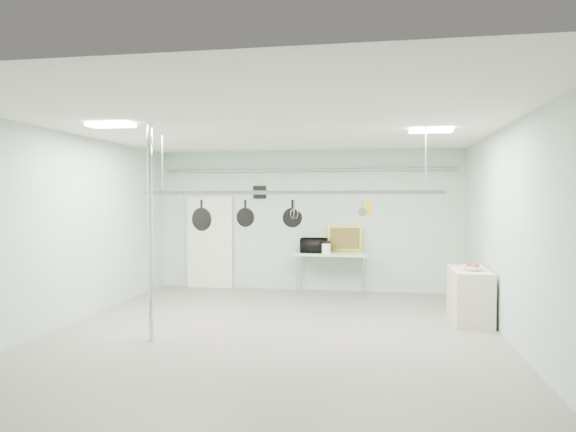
% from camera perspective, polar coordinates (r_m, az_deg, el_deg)
% --- Properties ---
extents(floor, '(8.00, 8.00, 0.00)m').
position_cam_1_polar(floor, '(8.10, -1.77, -13.09)').
color(floor, gray).
rests_on(floor, ground).
extents(ceiling, '(7.00, 8.00, 0.02)m').
position_cam_1_polar(ceiling, '(7.90, -1.79, 9.86)').
color(ceiling, silver).
rests_on(ceiling, back_wall).
extents(back_wall, '(7.00, 0.02, 3.20)m').
position_cam_1_polar(back_wall, '(11.77, 2.08, -0.50)').
color(back_wall, '#A1C2B3').
rests_on(back_wall, floor).
extents(right_wall, '(0.02, 8.00, 3.20)m').
position_cam_1_polar(right_wall, '(7.93, 23.80, -1.86)').
color(right_wall, '#A1C2B3').
rests_on(right_wall, floor).
extents(door, '(1.10, 0.10, 2.20)m').
position_cam_1_polar(door, '(12.28, -8.67, -2.99)').
color(door, silver).
rests_on(door, floor).
extents(wall_vent, '(0.30, 0.04, 0.30)m').
position_cam_1_polar(wall_vent, '(11.94, -3.17, 2.66)').
color(wall_vent, black).
rests_on(wall_vent, back_wall).
extents(conduit_pipe, '(6.60, 0.07, 0.07)m').
position_cam_1_polar(conduit_pipe, '(11.69, 2.03, 5.13)').
color(conduit_pipe, gray).
rests_on(conduit_pipe, back_wall).
extents(chrome_pole, '(0.08, 0.08, 3.20)m').
position_cam_1_polar(chrome_pole, '(7.80, -15.02, -1.82)').
color(chrome_pole, silver).
rests_on(chrome_pole, floor).
extents(prep_table, '(1.60, 0.70, 0.91)m').
position_cam_1_polar(prep_table, '(11.38, 4.82, -4.46)').
color(prep_table, silver).
rests_on(prep_table, floor).
extents(side_cabinet, '(0.60, 1.20, 0.90)m').
position_cam_1_polar(side_cabinet, '(9.36, 19.55, -8.34)').
color(side_cabinet, beige).
rests_on(side_cabinet, floor).
extents(pot_rack, '(4.80, 0.06, 1.00)m').
position_cam_1_polar(pot_rack, '(8.08, 0.03, 2.85)').
color(pot_rack, '#B7B7BC').
rests_on(pot_rack, ceiling).
extents(light_panel_left, '(0.65, 0.30, 0.05)m').
position_cam_1_polar(light_panel_left, '(7.90, -19.08, 9.53)').
color(light_panel_left, white).
rests_on(light_panel_left, ceiling).
extents(light_panel_right, '(0.65, 0.30, 0.05)m').
position_cam_1_polar(light_panel_right, '(8.38, 15.59, 9.13)').
color(light_panel_right, white).
rests_on(light_panel_right, ceiling).
extents(microwave, '(0.59, 0.40, 0.32)m').
position_cam_1_polar(microwave, '(11.41, 2.91, -3.27)').
color(microwave, black).
rests_on(microwave, prep_table).
extents(coffee_canister, '(0.23, 0.23, 0.23)m').
position_cam_1_polar(coffee_canister, '(11.18, 4.26, -3.61)').
color(coffee_canister, silver).
rests_on(coffee_canister, prep_table).
extents(painting_large, '(0.79, 0.20, 0.58)m').
position_cam_1_polar(painting_large, '(11.62, 6.33, -2.54)').
color(painting_large, gold).
rests_on(painting_large, prep_table).
extents(painting_small, '(0.30, 0.10, 0.25)m').
position_cam_1_polar(painting_small, '(11.63, 7.39, -3.36)').
color(painting_small, '#371E13').
rests_on(painting_small, prep_table).
extents(fruit_bowl, '(0.41, 0.41, 0.08)m').
position_cam_1_polar(fruit_bowl, '(9.13, 19.79, -5.47)').
color(fruit_bowl, white).
rests_on(fruit_bowl, side_cabinet).
extents(skillet_left, '(0.38, 0.16, 0.50)m').
position_cam_1_polar(skillet_left, '(8.45, -9.58, 0.10)').
color(skillet_left, black).
rests_on(skillet_left, pot_rack).
extents(skillet_mid, '(0.31, 0.11, 0.43)m').
position_cam_1_polar(skillet_mid, '(8.23, -4.77, 0.31)').
color(skillet_mid, black).
rests_on(skillet_mid, pot_rack).
extents(skillet_right, '(0.31, 0.09, 0.44)m').
position_cam_1_polar(skillet_right, '(8.08, 0.49, 0.27)').
color(skillet_right, black).
rests_on(skillet_right, pot_rack).
extents(whisk, '(0.22, 0.22, 0.33)m').
position_cam_1_polar(whisk, '(8.07, 0.75, 0.64)').
color(whisk, '#A6A6AB').
rests_on(whisk, pot_rack).
extents(grater, '(0.10, 0.04, 0.24)m').
position_cam_1_polar(grater, '(7.97, 8.94, 0.94)').
color(grater, gold).
rests_on(grater, pot_rack).
extents(saucepan, '(0.15, 0.11, 0.26)m').
position_cam_1_polar(saucepan, '(7.97, 8.26, 0.87)').
color(saucepan, silver).
rests_on(saucepan, pot_rack).
extents(fruit_cluster, '(0.24, 0.24, 0.09)m').
position_cam_1_polar(fruit_cluster, '(9.12, 19.79, -5.22)').
color(fruit_cluster, '#A00E1C').
rests_on(fruit_cluster, fruit_bowl).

